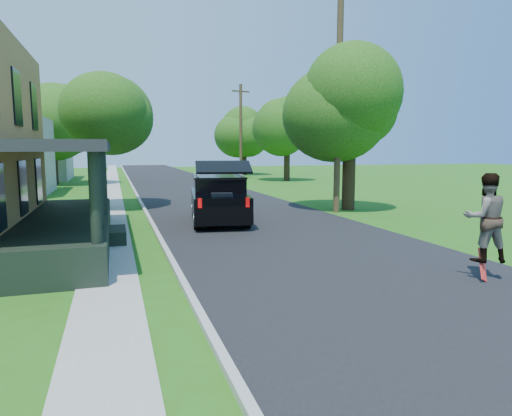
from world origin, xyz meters
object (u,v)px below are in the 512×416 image
object	(u,v)px
black_suv	(219,198)
utility_pole_near	(339,83)
tree_right_near	(349,97)
skateboarder	(485,218)

from	to	relation	value
black_suv	utility_pole_near	bearing A→B (deg)	19.84
utility_pole_near	tree_right_near	bearing A→B (deg)	22.52
skateboarder	utility_pole_near	bearing A→B (deg)	-83.54
black_suv	utility_pole_near	world-z (taller)	utility_pole_near
skateboarder	tree_right_near	size ratio (longest dim) A/B	0.25
skateboarder	utility_pole_near	size ratio (longest dim) A/B	0.17
skateboarder	utility_pole_near	distance (m)	12.07
tree_right_near	utility_pole_near	size ratio (longest dim) A/B	0.70
skateboarder	tree_right_near	bearing A→B (deg)	-87.34
black_suv	tree_right_near	world-z (taller)	tree_right_near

